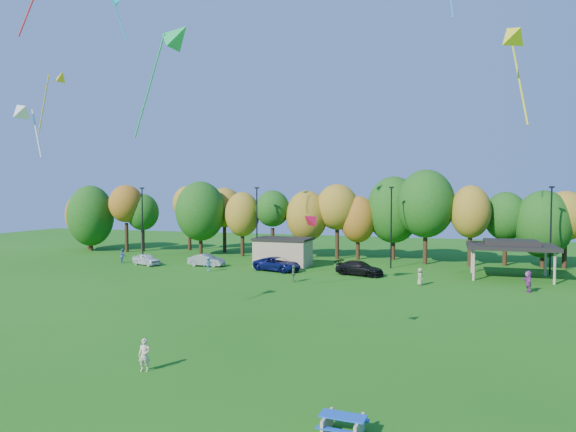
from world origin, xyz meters
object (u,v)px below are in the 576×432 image
(kite_flyer, at_px, (144,355))
(car_c, at_px, (277,264))
(picnic_table, at_px, (343,424))
(car_a, at_px, (146,259))
(car_d, at_px, (360,268))
(car_b, at_px, (206,260))

(kite_flyer, xyz_separation_m, car_c, (-4.12, 31.12, -0.04))
(picnic_table, relative_size, car_c, 0.32)
(car_a, distance_m, car_d, 24.89)
(picnic_table, bearing_deg, kite_flyer, 165.15)
(car_b, relative_size, car_c, 0.78)
(car_b, height_order, car_c, car_c)
(picnic_table, bearing_deg, car_b, 126.77)
(car_d, bearing_deg, car_c, 104.28)
(kite_flyer, height_order, car_a, kite_flyer)
(picnic_table, relative_size, kite_flyer, 1.08)
(car_c, height_order, car_d, car_c)
(picnic_table, distance_m, car_b, 42.28)
(picnic_table, height_order, car_b, car_b)
(car_b, bearing_deg, car_a, 98.31)
(car_a, distance_m, car_c, 15.96)
(car_a, height_order, car_c, car_c)
(picnic_table, height_order, car_a, car_a)
(car_b, bearing_deg, car_d, -94.77)
(kite_flyer, distance_m, car_b, 34.46)
(car_b, relative_size, car_d, 0.83)
(picnic_table, bearing_deg, car_a, 135.10)
(picnic_table, height_order, car_d, car_d)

